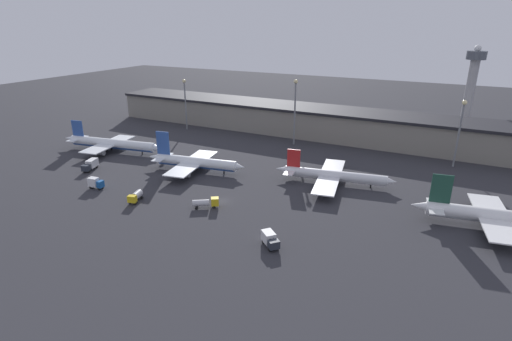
# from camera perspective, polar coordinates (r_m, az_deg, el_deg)

# --- Properties ---
(ground) EXTENTS (600.00, 600.00, 0.00)m
(ground) POSITION_cam_1_polar(r_m,az_deg,el_deg) (124.16, -4.73, -4.39)
(ground) COLOR #2D2D33
(terminal_building) EXTENTS (218.91, 23.01, 13.68)m
(terminal_building) POSITION_cam_1_polar(r_m,az_deg,el_deg) (195.31, 8.40, 6.94)
(terminal_building) COLOR gray
(terminal_building) RESTS_ON ground
(airplane_0) EXTENTS (47.83, 28.43, 12.27)m
(airplane_0) POSITION_cam_1_polar(r_m,az_deg,el_deg) (180.40, -19.94, 3.62)
(airplane_0) COLOR white
(airplane_0) RESTS_ON ground
(airplane_1) EXTENTS (38.72, 30.80, 14.03)m
(airplane_1) POSITION_cam_1_polar(r_m,az_deg,el_deg) (148.93, -8.75, 1.16)
(airplane_1) COLOR white
(airplane_1) RESTS_ON ground
(airplane_2) EXTENTS (40.72, 35.06, 10.92)m
(airplane_2) POSITION_cam_1_polar(r_m,az_deg,el_deg) (138.26, 10.95, -0.72)
(airplane_2) COLOR silver
(airplane_2) RESTS_ON ground
(airplane_3) EXTENTS (45.53, 30.77, 13.68)m
(airplane_3) POSITION_cam_1_polar(r_m,az_deg,el_deg) (125.02, 31.52, -5.67)
(airplane_3) COLOR white
(airplane_3) RESTS_ON ground
(service_vehicle_0) EXTENTS (4.76, 8.24, 3.62)m
(service_vehicle_0) POSITION_cam_1_polar(r_m,az_deg,el_deg) (161.19, -22.57, 0.79)
(service_vehicle_0) COLOR #282D38
(service_vehicle_0) RESTS_ON ground
(service_vehicle_1) EXTENTS (7.58, 5.95, 3.07)m
(service_vehicle_1) POSITION_cam_1_polar(r_m,az_deg,el_deg) (119.81, -7.13, -4.56)
(service_vehicle_1) COLOR gold
(service_vehicle_1) RESTS_ON ground
(service_vehicle_2) EXTENTS (6.28, 5.97, 3.46)m
(service_vehicle_2) POSITION_cam_1_polar(r_m,az_deg,el_deg) (99.69, 2.01, -9.78)
(service_vehicle_2) COLOR #282D38
(service_vehicle_2) RESTS_ON ground
(service_vehicle_3) EXTENTS (3.76, 6.10, 2.90)m
(service_vehicle_3) POSITION_cam_1_polar(r_m,az_deg,el_deg) (128.42, -16.83, -3.55)
(service_vehicle_3) COLOR gold
(service_vehicle_3) RESTS_ON ground
(service_vehicle_4) EXTENTS (5.38, 2.76, 3.67)m
(service_vehicle_4) POSITION_cam_1_polar(r_m,az_deg,el_deg) (142.47, -21.96, -1.64)
(service_vehicle_4) COLOR #195199
(service_vehicle_4) RESTS_ON ground
(lamp_post_0) EXTENTS (1.80, 1.80, 25.35)m
(lamp_post_0) POSITION_cam_1_polar(r_m,az_deg,el_deg) (206.27, -10.09, 10.19)
(lamp_post_0) COLOR slate
(lamp_post_0) RESTS_ON ground
(lamp_post_1) EXTENTS (1.80, 1.80, 28.86)m
(lamp_post_1) POSITION_cam_1_polar(r_m,az_deg,el_deg) (177.32, 5.60, 9.36)
(lamp_post_1) COLOR slate
(lamp_post_1) RESTS_ON ground
(lamp_post_2) EXTENTS (1.80, 1.80, 25.55)m
(lamp_post_2) POSITION_cam_1_polar(r_m,az_deg,el_deg) (166.03, 27.17, 5.77)
(lamp_post_2) COLOR slate
(lamp_post_2) RESTS_ON ground
(control_tower) EXTENTS (9.00, 9.00, 41.51)m
(control_tower) POSITION_cam_1_polar(r_m,az_deg,el_deg) (228.14, 28.44, 11.11)
(control_tower) COLOR #99999E
(control_tower) RESTS_ON ground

